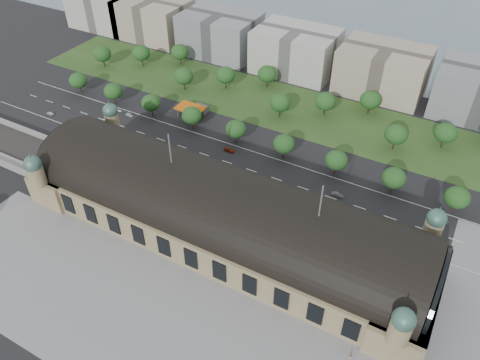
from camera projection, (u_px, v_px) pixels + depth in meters
The scene contains 48 objects.
ground at pixel (222, 233), 172.34m from camera, with size 900.00×900.00×0.00m, color black.
station at pixel (222, 213), 165.76m from camera, with size 150.00×48.40×44.30m.
track_cutting at pixel (11, 150), 211.27m from camera, with size 70.00×24.00×3.10m.
plaza_south at pixel (176, 339), 139.05m from camera, with size 190.00×48.00×0.12m, color gray.
road_slab at pixel (227, 162), 205.32m from camera, with size 260.00×26.00×0.10m, color black.
grass_belt at pixel (289, 108), 240.43m from camera, with size 300.00×45.00×0.10m, color #2C4A1D.
petrol_station at pixel (196, 109), 234.36m from camera, with size 14.00×13.00×5.05m.
office_0 at pixel (106, 8), 317.21m from camera, with size 45.00×32.00×24.00m, color #B6B4AD.
office_1 at pixel (154, 19), 302.35m from camera, with size 45.00×32.00×24.00m, color #B4A18D.
office_2 at pixel (220, 34), 283.78m from camera, with size 45.00×32.00×24.00m, color gray.
office_3 at pixel (296, 51), 265.21m from camera, with size 45.00×32.00×24.00m, color #B6B4AD.
office_4 at pixel (383, 70), 246.63m from camera, with size 45.00×32.00×24.00m, color #B4A18D.
tree_row_0 at pixel (78, 80), 247.79m from camera, with size 9.60×9.60×11.52m.
tree_row_1 at pixel (113, 91), 238.87m from camera, with size 9.60×9.60×11.52m.
tree_row_2 at pixel (151, 103), 229.96m from camera, with size 9.60×9.60×11.52m.
tree_row_3 at pixel (192, 115), 221.04m from camera, with size 9.60×9.60×11.52m.
tree_row_4 at pixel (236, 129), 212.13m from camera, with size 9.60×9.60×11.52m.
tree_row_5 at pixel (284, 144), 203.22m from camera, with size 9.60×9.60×11.52m.
tree_row_6 at pixel (336, 160), 194.30m from camera, with size 9.60×9.60×11.52m.
tree_row_7 at pixel (394, 178), 185.39m from camera, with size 9.60×9.60×11.52m.
tree_row_8 at pixel (457, 197), 176.47m from camera, with size 9.60×9.60×11.52m.
tree_belt_0 at pixel (102, 54), 271.27m from camera, with size 10.40×10.40×12.48m.
tree_belt_1 at pixel (141, 53), 272.28m from camera, with size 10.40×10.40×12.48m.
tree_belt_2 at pixel (180, 52), 273.29m from camera, with size 10.40×10.40×12.48m.
tree_belt_3 at pixel (184, 76), 250.10m from camera, with size 10.40×10.40×12.48m.
tree_belt_4 at pixel (226, 75), 251.11m from camera, with size 10.40×10.40×12.48m.
tree_belt_5 at pixel (267, 74), 252.12m from camera, with size 10.40×10.40×12.48m.
tree_belt_6 at pixel (280, 103), 228.93m from camera, with size 10.40×10.40×12.48m.
tree_belt_7 at pixel (325, 101), 229.94m from camera, with size 10.40×10.40×12.48m.
tree_belt_8 at pixel (370, 100), 230.95m from camera, with size 10.40×10.40×12.48m.
tree_belt_9 at pixel (396, 134), 207.76m from camera, with size 10.40×10.40×12.48m.
tree_belt_10 at pixel (446, 133), 208.76m from camera, with size 10.40×10.40×12.48m.
traffic_car_0 at pixel (50, 113), 235.07m from camera, with size 1.72×4.26×1.45m, color silver.
traffic_car_1 at pixel (129, 115), 234.07m from camera, with size 1.40×4.03×1.33m, color #92929A.
traffic_car_3 at pixel (229, 150), 211.04m from camera, with size 2.04×5.03×1.46m, color maroon.
traffic_car_4 at pixel (304, 204), 183.56m from camera, with size 1.56×3.88×1.32m, color #171942.
traffic_car_5 at pixel (337, 195), 187.54m from camera, with size 1.72×4.92×1.62m, color #53555A.
parked_car_0 at pixel (129, 152), 209.79m from camera, with size 1.67×4.79×1.58m, color black.
parked_car_1 at pixel (121, 145), 214.35m from camera, with size 2.20×4.77×1.32m, color maroon.
parked_car_2 at pixel (168, 169), 200.69m from camera, with size 1.90×4.67×1.36m, color #161940.
parked_car_3 at pixel (151, 160), 205.18m from camera, with size 1.77×4.41×1.50m, color slate.
parked_car_4 at pixel (140, 152), 210.11m from camera, with size 1.58×4.54×1.50m, color silver.
parked_car_5 at pixel (188, 176), 196.74m from camera, with size 2.73×5.92×1.64m, color gray.
parked_car_6 at pixel (216, 179), 195.40m from camera, with size 1.91×4.71×1.37m, color black.
bus_west at pixel (217, 172), 197.63m from camera, with size 2.78×11.87×3.31m, color red.
bus_mid at pixel (268, 192), 187.38m from camera, with size 3.13×13.39×3.73m, color white.
bus_east at pixel (339, 217), 176.41m from camera, with size 3.18×13.60×3.79m, color silver.
pedestrian_0 at pixel (350, 357), 133.86m from camera, with size 0.82×0.47×1.68m, color gray.
Camera 1 is at (63.58, -101.68, 125.50)m, focal length 35.00 mm.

